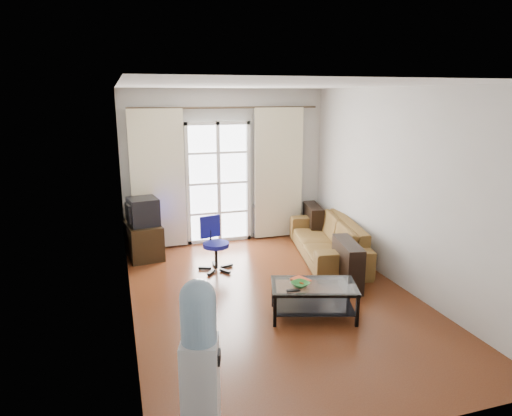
{
  "coord_description": "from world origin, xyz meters",
  "views": [
    {
      "loc": [
        -1.87,
        -5.21,
        2.59
      ],
      "look_at": [
        -0.14,
        0.35,
        1.14
      ],
      "focal_mm": 32.0,
      "sensor_mm": 36.0,
      "label": 1
    }
  ],
  "objects_px": {
    "coffee_table": "(313,296)",
    "crt_tv": "(142,212)",
    "sofa": "(327,239)",
    "tv_stand": "(144,241)",
    "task_chair": "(215,254)",
    "water_cooler": "(200,360)"
  },
  "relations": [
    {
      "from": "sofa",
      "to": "crt_tv",
      "type": "height_order",
      "value": "crt_tv"
    },
    {
      "from": "coffee_table",
      "to": "tv_stand",
      "type": "height_order",
      "value": "tv_stand"
    },
    {
      "from": "sofa",
      "to": "task_chair",
      "type": "relative_size",
      "value": 2.82
    },
    {
      "from": "task_chair",
      "to": "water_cooler",
      "type": "bearing_deg",
      "value": -119.28
    },
    {
      "from": "tv_stand",
      "to": "crt_tv",
      "type": "relative_size",
      "value": 1.41
    },
    {
      "from": "crt_tv",
      "to": "task_chair",
      "type": "relative_size",
      "value": 0.66
    },
    {
      "from": "crt_tv",
      "to": "tv_stand",
      "type": "bearing_deg",
      "value": 83.95
    },
    {
      "from": "crt_tv",
      "to": "water_cooler",
      "type": "height_order",
      "value": "water_cooler"
    },
    {
      "from": "task_chair",
      "to": "coffee_table",
      "type": "bearing_deg",
      "value": -81.75
    },
    {
      "from": "tv_stand",
      "to": "water_cooler",
      "type": "height_order",
      "value": "water_cooler"
    },
    {
      "from": "sofa",
      "to": "coffee_table",
      "type": "relative_size",
      "value": 2.03
    },
    {
      "from": "crt_tv",
      "to": "water_cooler",
      "type": "xyz_separation_m",
      "value": [
        0.13,
        -4.31,
        -0.08
      ]
    },
    {
      "from": "sofa",
      "to": "tv_stand",
      "type": "relative_size",
      "value": 3.0
    },
    {
      "from": "task_chair",
      "to": "water_cooler",
      "type": "xyz_separation_m",
      "value": [
        -0.86,
        -3.45,
        0.46
      ]
    },
    {
      "from": "crt_tv",
      "to": "coffee_table",
      "type": "bearing_deg",
      "value": -65.88
    },
    {
      "from": "coffee_table",
      "to": "tv_stand",
      "type": "xyz_separation_m",
      "value": [
        -1.79,
        2.73,
        0.02
      ]
    },
    {
      "from": "sofa",
      "to": "task_chair",
      "type": "height_order",
      "value": "task_chair"
    },
    {
      "from": "coffee_table",
      "to": "water_cooler",
      "type": "height_order",
      "value": "water_cooler"
    },
    {
      "from": "sofa",
      "to": "task_chair",
      "type": "xyz_separation_m",
      "value": [
        -1.85,
        0.03,
        -0.08
      ]
    },
    {
      "from": "coffee_table",
      "to": "tv_stand",
      "type": "distance_m",
      "value": 3.26
    },
    {
      "from": "sofa",
      "to": "tv_stand",
      "type": "height_order",
      "value": "sofa"
    },
    {
      "from": "coffee_table",
      "to": "crt_tv",
      "type": "relative_size",
      "value": 2.09
    }
  ]
}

